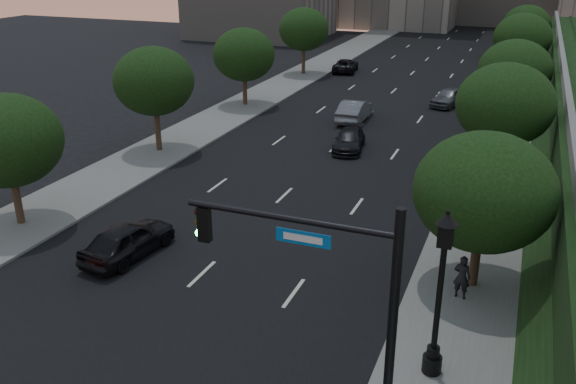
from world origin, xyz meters
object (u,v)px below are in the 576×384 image
at_px(traffic_signal_mast, 348,325).
at_px(sedan_far_right, 449,97).
at_px(sedan_near_left, 128,240).
at_px(sedan_mid_left, 355,111).
at_px(pedestrian_b, 476,224).
at_px(street_lamp, 438,302).
at_px(sedan_near_right, 349,140).
at_px(pedestrian_a, 462,277).
at_px(pedestrian_c, 501,191).
at_px(sedan_far_left, 346,65).

bearing_deg(traffic_signal_mast, sedan_far_right, 93.68).
xyz_separation_m(sedan_near_left, sedan_mid_left, (3.08, 24.49, 0.03)).
height_order(sedan_near_left, sedan_mid_left, sedan_mid_left).
relative_size(sedan_near_left, pedestrian_b, 2.58).
distance_m(sedan_far_right, pedestrian_b, 25.86).
height_order(street_lamp, sedan_mid_left, street_lamp).
distance_m(sedan_mid_left, sedan_near_right, 7.03).
relative_size(traffic_signal_mast, pedestrian_a, 4.06).
distance_m(traffic_signal_mast, pedestrian_a, 8.93).
bearing_deg(street_lamp, traffic_signal_mast, -116.43).
xyz_separation_m(street_lamp, pedestrian_b, (0.32, 9.66, -1.59)).
relative_size(sedan_near_right, pedestrian_a, 2.55).
xyz_separation_m(sedan_near_left, pedestrian_a, (13.63, 1.57, 0.23)).
xyz_separation_m(sedan_far_right, pedestrian_a, (4.55, -30.38, 0.25)).
height_order(sedan_near_right, pedestrian_a, pedestrian_a).
distance_m(street_lamp, sedan_near_left, 13.83).
relative_size(sedan_near_left, sedan_near_right, 1.05).
distance_m(street_lamp, sedan_far_right, 35.41).
bearing_deg(pedestrian_b, sedan_near_right, -62.14).
distance_m(pedestrian_a, pedestrian_c, 9.65).
relative_size(sedan_far_left, sedan_near_right, 1.10).
relative_size(street_lamp, sedan_mid_left, 1.14).
bearing_deg(sedan_far_left, pedestrian_a, 104.24).
height_order(sedan_near_left, pedestrian_a, pedestrian_a).
height_order(traffic_signal_mast, sedan_near_right, traffic_signal_mast).
relative_size(sedan_near_left, pedestrian_a, 2.67).
xyz_separation_m(traffic_signal_mast, pedestrian_a, (2.06, 8.28, -2.66)).
height_order(sedan_far_right, pedestrian_c, pedestrian_c).
distance_m(sedan_near_right, pedestrian_a, 18.41).
relative_size(sedan_far_left, sedan_far_right, 1.09).
bearing_deg(sedan_mid_left, sedan_far_right, -129.69).
height_order(sedan_near_right, pedestrian_c, pedestrian_c).
bearing_deg(street_lamp, sedan_far_right, 96.91).
bearing_deg(sedan_far_right, pedestrian_a, -64.62).
height_order(traffic_signal_mast, pedestrian_a, traffic_signal_mast).
bearing_deg(pedestrian_a, sedan_mid_left, -55.45).
height_order(sedan_mid_left, sedan_far_left, sedan_mid_left).
height_order(traffic_signal_mast, pedestrian_c, traffic_signal_mast).
bearing_deg(pedestrian_a, traffic_signal_mast, 85.89).
distance_m(street_lamp, pedestrian_c, 14.48).
height_order(sedan_near_left, sedan_near_right, sedan_near_left).
distance_m(sedan_mid_left, pedestrian_b, 20.87).
distance_m(street_lamp, sedan_near_right, 22.62).
bearing_deg(sedan_far_right, sedan_far_left, 154.84).
bearing_deg(pedestrian_c, traffic_signal_mast, 58.88).
xyz_separation_m(sedan_near_right, sedan_far_right, (4.43, 14.31, 0.12)).
distance_m(street_lamp, pedestrian_a, 5.00).
relative_size(sedan_near_right, pedestrian_c, 2.66).
relative_size(street_lamp, pedestrian_c, 3.40).
bearing_deg(pedestrian_b, pedestrian_a, 78.51).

